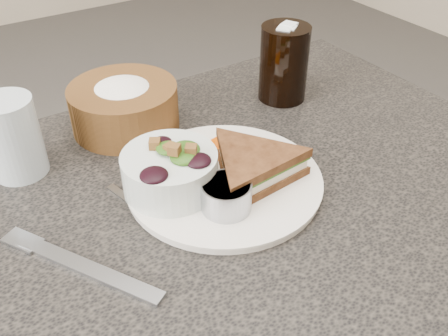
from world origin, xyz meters
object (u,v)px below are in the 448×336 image
(bread_basket, at_px, (123,100))
(water_glass, at_px, (13,137))
(dinner_plate, at_px, (224,181))
(cola_glass, at_px, (284,60))
(sandwich, at_px, (253,167))
(salad_bowl, at_px, (170,166))
(dressing_ramekin, at_px, (226,196))

(bread_basket, relative_size, water_glass, 1.49)
(bread_basket, height_order, water_glass, water_glass)
(dinner_plate, distance_m, cola_glass, 0.30)
(sandwich, bearing_deg, bread_basket, 103.86)
(salad_bowl, height_order, cola_glass, cola_glass)
(dressing_ramekin, distance_m, cola_glass, 0.35)
(salad_bowl, relative_size, dressing_ramekin, 1.96)
(dinner_plate, bearing_deg, salad_bowl, 163.58)
(salad_bowl, distance_m, cola_glass, 0.34)
(dinner_plate, xyz_separation_m, water_glass, (-0.24, 0.19, 0.05))
(dinner_plate, xyz_separation_m, salad_bowl, (-0.07, 0.02, 0.04))
(sandwich, relative_size, bread_basket, 0.95)
(dressing_ramekin, bearing_deg, bread_basket, 93.98)
(salad_bowl, height_order, water_glass, water_glass)
(dinner_plate, height_order, cola_glass, cola_glass)
(dressing_ramekin, xyz_separation_m, water_glass, (-0.21, 0.25, 0.03))
(salad_bowl, distance_m, water_glass, 0.24)
(sandwich, height_order, salad_bowl, salad_bowl)
(dinner_plate, relative_size, bread_basket, 1.56)
(bread_basket, xyz_separation_m, water_glass, (-0.19, -0.03, 0.01))
(dinner_plate, relative_size, water_glass, 2.32)
(dressing_ramekin, bearing_deg, dinner_plate, 59.65)
(cola_glass, relative_size, water_glass, 1.23)
(sandwich, xyz_separation_m, bread_basket, (-0.09, 0.25, 0.02))
(dinner_plate, bearing_deg, cola_glass, 34.81)
(dressing_ramekin, xyz_separation_m, bread_basket, (-0.02, 0.28, 0.02))
(salad_bowl, bearing_deg, cola_glass, 24.54)
(sandwich, distance_m, salad_bowl, 0.12)
(dinner_plate, bearing_deg, bread_basket, 103.17)
(bread_basket, distance_m, water_glass, 0.19)
(dinner_plate, height_order, water_glass, water_glass)
(water_glass, bearing_deg, cola_glass, -3.71)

